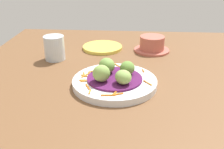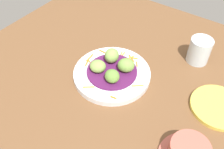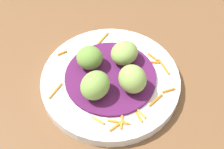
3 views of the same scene
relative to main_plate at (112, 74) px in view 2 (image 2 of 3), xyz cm
name	(u,v)px [view 2 (image 2 of 3)]	position (x,y,z in cm)	size (l,w,h in cm)	color
table_surface	(114,95)	(5.50, 4.76, -1.99)	(110.00, 110.00, 2.00)	brown
main_plate	(112,74)	(0.00, 0.00, 0.00)	(24.49, 24.49, 1.98)	silver
cabbage_bed	(112,71)	(0.00, 0.00, 1.27)	(15.97, 15.97, 0.57)	#51194C
carrot_garnish	(114,64)	(-3.24, -1.27, 1.19)	(20.75, 21.43, 0.40)	orange
guac_scoop_left	(98,66)	(2.55, -3.54, 3.49)	(4.48, 5.04, 3.86)	#84A851
guac_scoop_center	(112,76)	(3.54, 2.55, 3.58)	(4.58, 4.34, 4.03)	olive
guac_scoop_right	(126,65)	(-2.55, 3.54, 3.80)	(4.55, 5.26, 4.49)	#759E47
guac_scoop_back	(112,56)	(-3.54, -2.55, 3.94)	(4.52, 4.92, 4.77)	#84A851
side_plate_small	(218,107)	(-6.94, 32.11, -0.39)	(15.81, 15.81, 1.20)	#E0CC4C
water_glass	(199,50)	(-22.85, 19.45, 3.34)	(7.25, 7.25, 8.67)	silver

